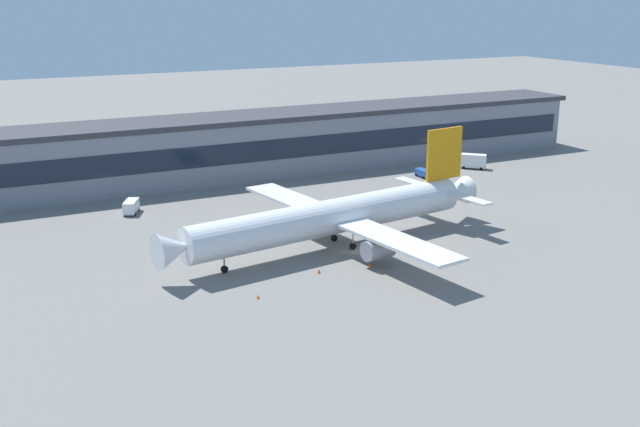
{
  "coord_description": "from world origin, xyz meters",
  "views": [
    {
      "loc": [
        -58.11,
        -102.51,
        41.13
      ],
      "look_at": [
        -2.94,
        7.18,
        5.0
      ],
      "focal_mm": 42.1,
      "sensor_mm": 36.0,
      "label": 1
    }
  ],
  "objects_px": {
    "traffic_cone_0": "(258,297)",
    "stair_truck": "(474,161)",
    "traffic_cone_1": "(370,265)",
    "follow_me_car": "(423,173)",
    "traffic_cone_3": "(413,255)",
    "airliner": "(335,216)",
    "traffic_cone_2": "(319,271)",
    "crew_van": "(131,206)"
  },
  "relations": [
    {
      "from": "crew_van",
      "to": "traffic_cone_1",
      "type": "bearing_deg",
      "value": -60.71
    },
    {
      "from": "stair_truck",
      "to": "traffic_cone_3",
      "type": "bearing_deg",
      "value": -135.95
    },
    {
      "from": "airliner",
      "to": "traffic_cone_3",
      "type": "xyz_separation_m",
      "value": [
        8.91,
        -10.27,
        -5.04
      ]
    },
    {
      "from": "airliner",
      "to": "traffic_cone_1",
      "type": "xyz_separation_m",
      "value": [
        0.36,
        -11.12,
        -5.04
      ]
    },
    {
      "from": "traffic_cone_1",
      "to": "traffic_cone_2",
      "type": "height_order",
      "value": "traffic_cone_1"
    },
    {
      "from": "traffic_cone_1",
      "to": "traffic_cone_0",
      "type": "bearing_deg",
      "value": -169.49
    },
    {
      "from": "airliner",
      "to": "traffic_cone_2",
      "type": "relative_size",
      "value": 89.23
    },
    {
      "from": "traffic_cone_2",
      "to": "airliner",
      "type": "bearing_deg",
      "value": 51.02
    },
    {
      "from": "traffic_cone_0",
      "to": "traffic_cone_1",
      "type": "height_order",
      "value": "traffic_cone_1"
    },
    {
      "from": "traffic_cone_1",
      "to": "traffic_cone_2",
      "type": "bearing_deg",
      "value": 171.33
    },
    {
      "from": "traffic_cone_3",
      "to": "stair_truck",
      "type": "bearing_deg",
      "value": 44.05
    },
    {
      "from": "follow_me_car",
      "to": "traffic_cone_0",
      "type": "relative_size",
      "value": 7.45
    },
    {
      "from": "stair_truck",
      "to": "traffic_cone_0",
      "type": "bearing_deg",
      "value": -146.31
    },
    {
      "from": "follow_me_car",
      "to": "traffic_cone_1",
      "type": "relative_size",
      "value": 6.09
    },
    {
      "from": "crew_van",
      "to": "traffic_cone_0",
      "type": "relative_size",
      "value": 9.5
    },
    {
      "from": "traffic_cone_3",
      "to": "traffic_cone_1",
      "type": "bearing_deg",
      "value": -174.33
    },
    {
      "from": "traffic_cone_0",
      "to": "traffic_cone_3",
      "type": "bearing_deg",
      "value": 9.1
    },
    {
      "from": "stair_truck",
      "to": "traffic_cone_2",
      "type": "bearing_deg",
      "value": -144.54
    },
    {
      "from": "airliner",
      "to": "traffic_cone_0",
      "type": "bearing_deg",
      "value": -143.39
    },
    {
      "from": "traffic_cone_0",
      "to": "stair_truck",
      "type": "bearing_deg",
      "value": 33.69
    },
    {
      "from": "traffic_cone_2",
      "to": "traffic_cone_3",
      "type": "xyz_separation_m",
      "value": [
        16.88,
        -0.42,
        0.02
      ]
    },
    {
      "from": "follow_me_car",
      "to": "airliner",
      "type": "bearing_deg",
      "value": -139.86
    },
    {
      "from": "follow_me_car",
      "to": "traffic_cone_3",
      "type": "bearing_deg",
      "value": -125.79
    },
    {
      "from": "traffic_cone_2",
      "to": "crew_van",
      "type": "bearing_deg",
      "value": 111.5
    },
    {
      "from": "follow_me_car",
      "to": "traffic_cone_3",
      "type": "height_order",
      "value": "follow_me_car"
    },
    {
      "from": "crew_van",
      "to": "follow_me_car",
      "type": "height_order",
      "value": "crew_van"
    },
    {
      "from": "traffic_cone_1",
      "to": "follow_me_car",
      "type": "bearing_deg",
      "value": 48.24
    },
    {
      "from": "airliner",
      "to": "crew_van",
      "type": "height_order",
      "value": "airliner"
    },
    {
      "from": "traffic_cone_0",
      "to": "traffic_cone_2",
      "type": "bearing_deg",
      "value": 22.69
    },
    {
      "from": "airliner",
      "to": "crew_van",
      "type": "xyz_separation_m",
      "value": [
        -25.95,
        35.78,
        -3.94
      ]
    },
    {
      "from": "stair_truck",
      "to": "airliner",
      "type": "bearing_deg",
      "value": -147.38
    },
    {
      "from": "airliner",
      "to": "follow_me_car",
      "type": "distance_m",
      "value": 54.63
    },
    {
      "from": "follow_me_car",
      "to": "traffic_cone_0",
      "type": "height_order",
      "value": "follow_me_car"
    },
    {
      "from": "crew_van",
      "to": "stair_truck",
      "type": "bearing_deg",
      "value": 0.8
    },
    {
      "from": "stair_truck",
      "to": "follow_me_car",
      "type": "bearing_deg",
      "value": -173.47
    },
    {
      "from": "crew_van",
      "to": "traffic_cone_2",
      "type": "relative_size",
      "value": 8.03
    },
    {
      "from": "follow_me_car",
      "to": "traffic_cone_2",
      "type": "distance_m",
      "value": 66.95
    },
    {
      "from": "airliner",
      "to": "follow_me_car",
      "type": "xyz_separation_m",
      "value": [
        41.63,
        35.11,
        -4.31
      ]
    },
    {
      "from": "stair_truck",
      "to": "follow_me_car",
      "type": "distance_m",
      "value": 16.23
    },
    {
      "from": "follow_me_car",
      "to": "stair_truck",
      "type": "bearing_deg",
      "value": 6.53
    },
    {
      "from": "airliner",
      "to": "crew_van",
      "type": "relative_size",
      "value": 11.12
    },
    {
      "from": "traffic_cone_0",
      "to": "traffic_cone_2",
      "type": "distance_m",
      "value": 13.12
    }
  ]
}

